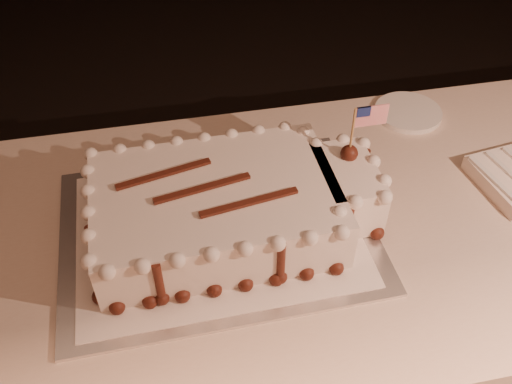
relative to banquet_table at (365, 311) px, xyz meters
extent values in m
cube|color=beige|center=(0.00, 0.00, 0.00)|extent=(2.40, 0.80, 0.75)
cube|color=silver|center=(-0.36, 0.01, 0.38)|extent=(0.63, 0.48, 0.01)
cube|color=white|center=(-0.36, 0.01, 0.38)|extent=(0.56, 0.43, 0.00)
cube|color=white|center=(-0.36, 0.01, 0.44)|extent=(0.47, 0.32, 0.11)
cube|color=white|center=(-0.10, 0.01, 0.44)|extent=(0.11, 0.18, 0.11)
sphere|color=#542115|center=(-0.57, -0.15, 0.39)|extent=(0.03, 0.03, 0.03)
sphere|color=#542115|center=(-0.51, -0.15, 0.39)|extent=(0.03, 0.03, 0.03)
sphere|color=#542115|center=(-0.45, -0.15, 0.39)|extent=(0.03, 0.03, 0.03)
sphere|color=#542115|center=(-0.39, -0.15, 0.39)|extent=(0.03, 0.03, 0.03)
sphere|color=#542115|center=(-0.34, -0.15, 0.39)|extent=(0.03, 0.03, 0.03)
sphere|color=#542115|center=(-0.28, -0.15, 0.39)|extent=(0.03, 0.03, 0.03)
sphere|color=#542115|center=(-0.22, -0.14, 0.39)|extent=(0.03, 0.03, 0.03)
sphere|color=#542115|center=(-0.16, -0.14, 0.39)|extent=(0.03, 0.03, 0.03)
sphere|color=#542115|center=(-0.15, -0.10, 0.39)|extent=(0.03, 0.03, 0.03)
sphere|color=#542115|center=(-0.11, -0.08, 0.39)|extent=(0.03, 0.03, 0.03)
sphere|color=#542115|center=(-0.06, -0.08, 0.39)|extent=(0.03, 0.03, 0.03)
sphere|color=#542115|center=(-0.04, -0.03, 0.39)|extent=(0.03, 0.03, 0.03)
sphere|color=#542115|center=(-0.04, 0.02, 0.39)|extent=(0.03, 0.03, 0.03)
sphere|color=#542115|center=(-0.04, 0.08, 0.39)|extent=(0.03, 0.03, 0.03)
sphere|color=#542115|center=(-0.08, 0.10, 0.39)|extent=(0.03, 0.03, 0.03)
sphere|color=#542115|center=(-0.14, 0.10, 0.39)|extent=(0.03, 0.03, 0.03)
sphere|color=#542115|center=(-0.16, 0.14, 0.39)|extent=(0.03, 0.03, 0.03)
sphere|color=#542115|center=(-0.19, 0.17, 0.39)|extent=(0.03, 0.03, 0.03)
sphere|color=#542115|center=(-0.25, 0.17, 0.39)|extent=(0.03, 0.03, 0.03)
sphere|color=#542115|center=(-0.31, 0.16, 0.39)|extent=(0.03, 0.03, 0.03)
sphere|color=#542115|center=(-0.36, 0.16, 0.39)|extent=(0.03, 0.03, 0.03)
sphere|color=#542115|center=(-0.42, 0.16, 0.39)|extent=(0.03, 0.03, 0.03)
sphere|color=#542115|center=(-0.48, 0.16, 0.39)|extent=(0.03, 0.03, 0.03)
sphere|color=#542115|center=(-0.54, 0.16, 0.39)|extent=(0.03, 0.03, 0.03)
sphere|color=#542115|center=(-0.59, 0.16, 0.39)|extent=(0.03, 0.03, 0.03)
sphere|color=#542115|center=(-0.60, 0.11, 0.39)|extent=(0.03, 0.03, 0.03)
sphere|color=#542115|center=(-0.60, 0.05, 0.39)|extent=(0.03, 0.03, 0.03)
sphere|color=#542115|center=(-0.60, -0.01, 0.39)|extent=(0.03, 0.03, 0.03)
sphere|color=#542115|center=(-0.60, -0.06, 0.39)|extent=(0.03, 0.03, 0.03)
sphere|color=#542115|center=(-0.60, -0.12, 0.39)|extent=(0.03, 0.03, 0.03)
sphere|color=white|center=(-0.57, -0.15, 0.49)|extent=(0.03, 0.03, 0.03)
sphere|color=white|center=(-0.51, -0.15, 0.49)|extent=(0.03, 0.03, 0.03)
sphere|color=white|center=(-0.45, -0.15, 0.49)|extent=(0.03, 0.03, 0.03)
sphere|color=white|center=(-0.39, -0.15, 0.49)|extent=(0.03, 0.03, 0.03)
sphere|color=white|center=(-0.34, -0.15, 0.49)|extent=(0.03, 0.03, 0.03)
sphere|color=white|center=(-0.28, -0.15, 0.49)|extent=(0.03, 0.03, 0.03)
sphere|color=white|center=(-0.22, -0.14, 0.49)|extent=(0.03, 0.03, 0.03)
sphere|color=white|center=(-0.16, -0.14, 0.49)|extent=(0.03, 0.03, 0.03)
sphere|color=white|center=(-0.15, -0.10, 0.49)|extent=(0.03, 0.03, 0.03)
sphere|color=white|center=(-0.11, -0.08, 0.49)|extent=(0.03, 0.03, 0.03)
sphere|color=white|center=(-0.06, -0.08, 0.49)|extent=(0.03, 0.03, 0.03)
sphere|color=white|center=(-0.04, -0.03, 0.49)|extent=(0.03, 0.03, 0.03)
sphere|color=white|center=(-0.04, 0.02, 0.49)|extent=(0.03, 0.03, 0.03)
sphere|color=white|center=(-0.04, 0.08, 0.49)|extent=(0.03, 0.03, 0.03)
sphere|color=white|center=(-0.08, 0.10, 0.49)|extent=(0.03, 0.03, 0.03)
sphere|color=white|center=(-0.14, 0.10, 0.49)|extent=(0.03, 0.03, 0.03)
sphere|color=white|center=(-0.16, 0.14, 0.49)|extent=(0.03, 0.03, 0.03)
sphere|color=white|center=(-0.19, 0.17, 0.49)|extent=(0.03, 0.03, 0.03)
sphere|color=white|center=(-0.25, 0.17, 0.49)|extent=(0.03, 0.03, 0.03)
sphere|color=white|center=(-0.31, 0.16, 0.49)|extent=(0.03, 0.03, 0.03)
sphere|color=white|center=(-0.36, 0.16, 0.49)|extent=(0.03, 0.03, 0.03)
sphere|color=white|center=(-0.42, 0.16, 0.49)|extent=(0.03, 0.03, 0.03)
sphere|color=white|center=(-0.48, 0.16, 0.49)|extent=(0.03, 0.03, 0.03)
sphere|color=white|center=(-0.54, 0.16, 0.49)|extent=(0.03, 0.03, 0.03)
sphere|color=white|center=(-0.59, 0.16, 0.49)|extent=(0.03, 0.03, 0.03)
sphere|color=white|center=(-0.60, 0.11, 0.49)|extent=(0.03, 0.03, 0.03)
sphere|color=white|center=(-0.60, 0.05, 0.49)|extent=(0.03, 0.03, 0.03)
sphere|color=white|center=(-0.60, -0.01, 0.49)|extent=(0.03, 0.03, 0.03)
sphere|color=white|center=(-0.60, -0.06, 0.49)|extent=(0.03, 0.03, 0.03)
sphere|color=white|center=(-0.60, -0.12, 0.49)|extent=(0.03, 0.03, 0.03)
cylinder|color=#542115|center=(-0.49, -0.15, 0.44)|extent=(0.02, 0.02, 0.10)
sphere|color=#542115|center=(-0.49, -0.15, 0.40)|extent=(0.03, 0.03, 0.03)
cylinder|color=#542115|center=(-0.27, -0.15, 0.44)|extent=(0.02, 0.02, 0.10)
sphere|color=#542115|center=(-0.27, -0.15, 0.40)|extent=(0.03, 0.03, 0.03)
cylinder|color=#542115|center=(-0.12, -0.08, 0.44)|extent=(0.02, 0.02, 0.10)
sphere|color=#542115|center=(-0.12, -0.08, 0.40)|extent=(0.03, 0.03, 0.03)
cylinder|color=#542115|center=(-0.04, 0.06, 0.44)|extent=(0.02, 0.02, 0.10)
sphere|color=#542115|center=(-0.04, 0.06, 0.40)|extent=(0.03, 0.03, 0.03)
cylinder|color=#542115|center=(-0.16, 0.16, 0.44)|extent=(0.02, 0.02, 0.10)
sphere|color=#542115|center=(-0.16, 0.16, 0.40)|extent=(0.03, 0.03, 0.03)
cylinder|color=#542115|center=(-0.37, 0.16, 0.44)|extent=(0.02, 0.02, 0.10)
sphere|color=#542115|center=(-0.37, 0.16, 0.40)|extent=(0.03, 0.03, 0.03)
cylinder|color=#542115|center=(-0.59, 0.16, 0.44)|extent=(0.02, 0.02, 0.10)
sphere|color=#542115|center=(-0.59, 0.16, 0.40)|extent=(0.03, 0.03, 0.03)
cylinder|color=#542115|center=(-0.60, -0.04, 0.44)|extent=(0.02, 0.02, 0.10)
sphere|color=#542115|center=(-0.60, -0.04, 0.40)|extent=(0.03, 0.03, 0.03)
cube|color=#542115|center=(-0.45, 0.06, 0.50)|extent=(0.19, 0.06, 0.01)
cube|color=#542115|center=(-0.39, 0.01, 0.50)|extent=(0.19, 0.05, 0.01)
cube|color=#542115|center=(-0.31, -0.05, 0.50)|extent=(0.19, 0.04, 0.01)
sphere|color=#542115|center=(-0.09, 0.05, 0.50)|extent=(0.04, 0.04, 0.04)
cylinder|color=tan|center=(-0.09, 0.05, 0.55)|extent=(0.00, 0.00, 0.13)
cube|color=red|center=(-0.05, 0.05, 0.59)|extent=(0.06, 0.00, 0.04)
cube|color=navy|center=(-0.07, 0.05, 0.60)|extent=(0.03, 0.01, 0.02)
cube|color=white|center=(0.23, 0.00, 0.41)|extent=(0.04, 0.16, 0.01)
cube|color=white|center=(0.28, 0.01, 0.41)|extent=(0.04, 0.16, 0.01)
cylinder|color=white|center=(0.17, 0.31, 0.38)|extent=(0.17, 0.17, 0.01)
camera|label=1|loc=(-0.44, -0.77, 1.23)|focal=40.00mm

